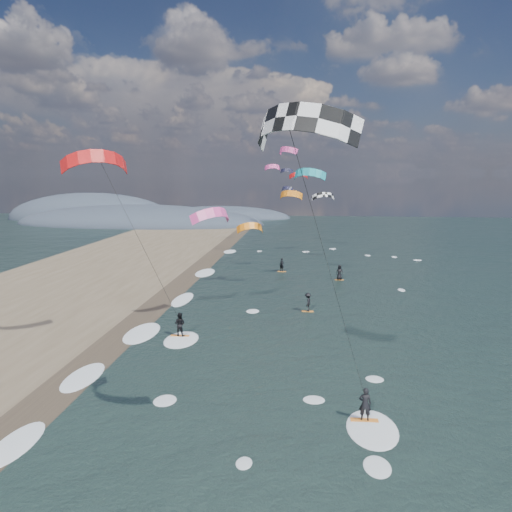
# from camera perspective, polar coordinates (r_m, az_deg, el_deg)

# --- Properties ---
(ground) EXTENTS (260.00, 260.00, 0.00)m
(ground) POSITION_cam_1_polar(r_m,az_deg,el_deg) (26.22, -0.51, -19.78)
(ground) COLOR black
(ground) RESTS_ON ground
(wet_sand_strip) EXTENTS (3.00, 240.00, 0.00)m
(wet_sand_strip) POSITION_cam_1_polar(r_m,az_deg,el_deg) (38.04, -17.34, -10.67)
(wet_sand_strip) COLOR #382D23
(wet_sand_strip) RESTS_ON ground
(coastal_hills) EXTENTS (80.00, 41.00, 15.00)m
(coastal_hills) POSITION_cam_1_polar(r_m,az_deg,el_deg) (139.53, -14.10, 3.87)
(coastal_hills) COLOR #3D4756
(coastal_hills) RESTS_ON ground
(kitesurfer_near_a) EXTENTS (7.94, 9.34, 15.80)m
(kitesurfer_near_a) POSITION_cam_1_polar(r_m,az_deg,el_deg) (19.80, 5.80, 7.32)
(kitesurfer_near_a) COLOR orange
(kitesurfer_near_a) RESTS_ON ground
(kitesurfer_near_b) EXTENTS (7.32, 9.18, 14.86)m
(kitesurfer_near_b) POSITION_cam_1_polar(r_m,az_deg,el_deg) (35.25, -14.66, 4.45)
(kitesurfer_near_b) COLOR orange
(kitesurfer_near_b) RESTS_ON ground
(far_kitesurfers) EXTENTS (8.33, 19.95, 1.85)m
(far_kitesurfers) POSITION_cam_1_polar(r_m,az_deg,el_deg) (55.29, 6.67, -3.06)
(far_kitesurfers) COLOR orange
(far_kitesurfers) RESTS_ON ground
(bg_kite_field) EXTENTS (13.78, 77.21, 10.66)m
(bg_kite_field) POSITION_cam_1_polar(r_m,az_deg,el_deg) (74.99, 3.55, 8.51)
(bg_kite_field) COLOR gray
(bg_kite_field) RESTS_ON ground
(shoreline_surf) EXTENTS (2.40, 79.40, 0.11)m
(shoreline_surf) POSITION_cam_1_polar(r_m,az_deg,el_deg) (41.81, -13.25, -8.66)
(shoreline_surf) COLOR white
(shoreline_surf) RESTS_ON ground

